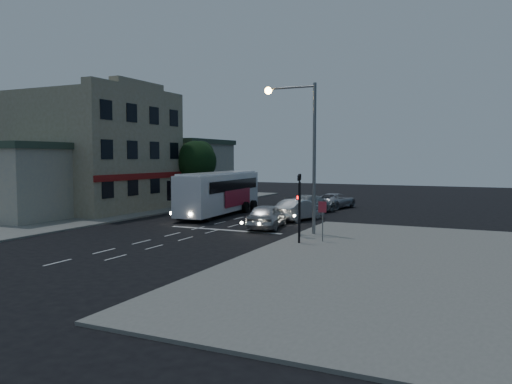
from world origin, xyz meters
The scene contains 17 objects.
ground centered at (0.00, 0.00, 0.00)m, with size 120.00×120.00×0.00m, color black.
sidewalk_near centered at (13.00, -4.00, 0.06)m, with size 12.00×24.00×0.12m, color slate.
sidewalk_far centered at (-13.00, 8.00, 0.06)m, with size 12.00×50.00×0.12m, color slate.
road_markings centered at (1.29, 3.31, 0.00)m, with size 8.00×30.55×0.01m.
tour_bus centered at (-2.33, 9.14, 1.90)m, with size 3.25×11.58×3.51m.
car_suv centered at (4.20, 3.80, 0.82)m, with size 1.95×4.84×1.65m, color #B7B8BB.
car_sedan_a centered at (4.66, 8.73, 0.79)m, with size 1.68×4.82×1.59m, color silver.
car_sedan_b centered at (3.97, 13.68, 0.79)m, with size 2.20×5.42×1.57m, color #B4B4B4.
car_sedan_c centered at (4.64, 18.57, 0.70)m, with size 2.33×5.05×1.40m, color #B1B2B9.
traffic_signal_main centered at (7.60, 0.78, 2.42)m, with size 0.25×0.35×4.10m.
traffic_signal_side centered at (8.30, -1.20, 2.42)m, with size 0.18×0.15×4.10m.
regulatory_sign centered at (9.30, -0.24, 1.60)m, with size 0.45×0.12×2.20m.
streetlight centered at (7.34, 2.20, 5.73)m, with size 3.32×0.44×9.00m.
main_building centered at (-13.96, 8.00, 5.16)m, with size 10.12×12.00×11.00m.
low_building_south centered at (-14.50, -0.50, 3.00)m, with size 7.40×5.40×5.70m.
low_building_north centered at (-13.50, 20.00, 3.39)m, with size 9.40×9.40×6.50m.
street_tree centered at (-8.21, 15.02, 4.50)m, with size 4.00×4.00×6.20m.
Camera 1 is at (17.40, -26.28, 4.73)m, focal length 35.00 mm.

